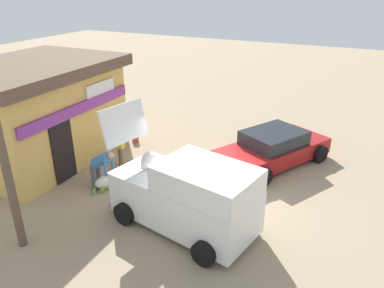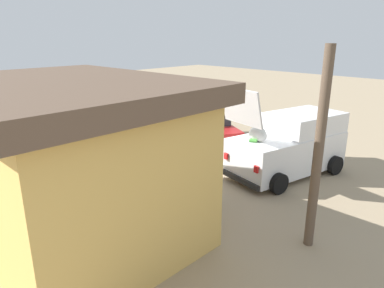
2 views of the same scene
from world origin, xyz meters
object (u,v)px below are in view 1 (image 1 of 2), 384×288
at_px(storefront_bar, 37,111).
at_px(customer_bending, 101,165).
at_px(paint_bucket, 135,138).
at_px(parked_sedan, 273,148).
at_px(vendor_standing, 120,144).
at_px(unloaded_banana_pile, 104,183).
at_px(delivery_van, 187,195).

distance_m(storefront_bar, customer_bending, 3.61).
relative_size(customer_bending, paint_bucket, 3.97).
height_order(parked_sedan, vendor_standing, vendor_standing).
bearing_deg(storefront_bar, paint_bucket, -41.04).
bearing_deg(vendor_standing, customer_bending, -169.96).
relative_size(storefront_bar, unloaded_banana_pile, 6.60).
distance_m(vendor_standing, paint_bucket, 2.40).
bearing_deg(customer_bending, parked_sedan, -47.45).
distance_m(parked_sedan, customer_bending, 6.01).
height_order(parked_sedan, customer_bending, customer_bending).
height_order(unloaded_banana_pile, paint_bucket, unloaded_banana_pile).
bearing_deg(parked_sedan, delivery_van, 167.35).
relative_size(delivery_van, customer_bending, 3.43).
bearing_deg(vendor_standing, paint_bucket, 21.58).
bearing_deg(delivery_van, customer_bending, 78.55).
height_order(customer_bending, unloaded_banana_pile, customer_bending).
bearing_deg(storefront_bar, vendor_standing, -80.43).
height_order(delivery_van, paint_bucket, delivery_van).
xyz_separation_m(storefront_bar, unloaded_banana_pile, (-0.86, -3.43, -1.65)).
xyz_separation_m(parked_sedan, unloaded_banana_pile, (-4.09, 4.36, -0.42)).
xyz_separation_m(customer_bending, unloaded_banana_pile, (-0.03, -0.06, -0.64)).
bearing_deg(unloaded_banana_pile, customer_bending, 61.10).
height_order(delivery_van, parked_sedan, delivery_van).
relative_size(parked_sedan, unloaded_banana_pile, 5.14).
distance_m(storefront_bar, parked_sedan, 8.52).
bearing_deg(parked_sedan, customer_bending, 132.55).
bearing_deg(storefront_bar, customer_bending, -103.88).
bearing_deg(vendor_standing, parked_sedan, -59.93).
bearing_deg(unloaded_banana_pile, parked_sedan, -46.86).
bearing_deg(paint_bucket, unloaded_banana_pile, -162.08).
height_order(delivery_van, customer_bending, delivery_van).
relative_size(customer_bending, unloaded_banana_pile, 1.43).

